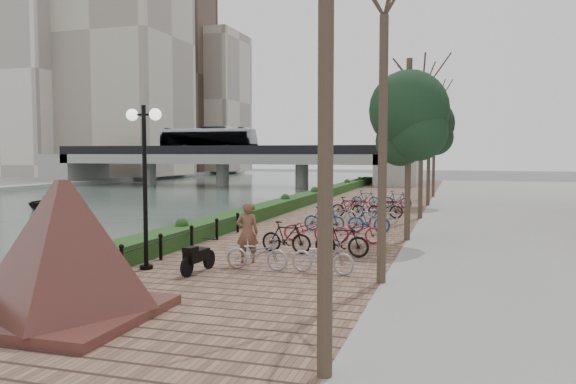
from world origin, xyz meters
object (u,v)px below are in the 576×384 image
at_px(granite_monument, 64,249).
at_px(pedestrian, 247,233).
at_px(motorcycle, 198,257).
at_px(lamppost, 144,150).
at_px(boat, 49,202).

distance_m(granite_monument, pedestrian, 6.23).
xyz_separation_m(motorcycle, pedestrian, (0.76, 1.61, 0.45)).
bearing_deg(lamppost, boat, 135.66).
xyz_separation_m(lamppost, pedestrian, (2.31, 1.61, -2.35)).
distance_m(lamppost, boat, 24.99).
height_order(motorcycle, boat, motorcycle).
bearing_deg(lamppost, pedestrian, 34.83).
bearing_deg(motorcycle, granite_monument, -92.64).
relative_size(granite_monument, lamppost, 1.02).
bearing_deg(motorcycle, lamppost, -174.80).
distance_m(granite_monument, lamppost, 4.92).
bearing_deg(boat, motorcycle, -40.87).
bearing_deg(pedestrian, granite_monument, 55.78).
distance_m(granite_monument, boat, 28.70).
height_order(granite_monument, lamppost, lamppost).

